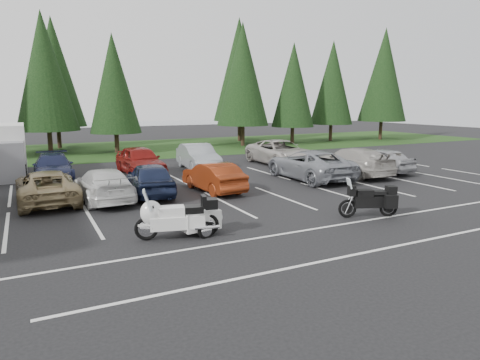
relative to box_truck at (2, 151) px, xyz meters
name	(u,v)px	position (x,y,z in m)	size (l,w,h in m)	color
ground	(227,211)	(8.00, -12.50, -1.45)	(120.00, 120.00, 0.00)	black
grass_strip	(112,150)	(8.00, 11.50, -1.45)	(80.00, 16.00, 0.01)	#1A3711
lake_water	(101,129)	(12.00, 42.50, -1.45)	(70.00, 50.00, 0.02)	slate
box_truck	(2,151)	(0.00, 0.00, 0.00)	(2.40, 5.60, 2.90)	silver
stall_markings	(207,200)	(8.00, -10.50, -1.45)	(32.00, 16.00, 0.01)	silver
conifer_4	(44,71)	(3.00, 10.40, 5.08)	(4.80, 4.80, 11.17)	#332316
conifer_5	(114,84)	(8.00, 9.10, 4.18)	(4.14, 4.14, 9.63)	#332316
conifer_6	(243,74)	(20.00, 9.60, 5.26)	(4.93, 4.93, 11.48)	#332316
conifer_7	(293,85)	(25.50, 9.30, 4.36)	(4.27, 4.27, 9.94)	#332316
conifer_8	(332,83)	(31.00, 10.10, 4.72)	(4.53, 4.53, 10.56)	#332316
conifer_9	(384,75)	(37.00, 8.80, 5.62)	(5.19, 5.19, 12.10)	#332316
conifer_back_b	(54,72)	(4.00, 15.00, 5.32)	(4.97, 4.97, 11.58)	#332316
conifer_back_c	(239,70)	(22.00, 14.30, 6.04)	(5.50, 5.50, 12.81)	#332316
car_near_2	(47,187)	(1.85, -7.92, -0.76)	(2.29, 4.97, 1.38)	olive
car_near_3	(104,185)	(4.03, -8.55, -0.76)	(1.95, 4.78, 1.39)	silver
car_near_4	(150,179)	(6.10, -8.32, -0.69)	(1.78, 4.43, 1.51)	#171F39
car_near_5	(213,177)	(9.01, -8.80, -0.76)	(1.45, 4.17, 1.37)	maroon
car_near_6	(309,165)	(14.95, -8.23, -0.64)	(2.67, 5.80, 1.61)	gray
car_near_7	(351,161)	(17.88, -8.26, -0.65)	(2.23, 5.48, 1.59)	#A39E95
car_near_8	(380,160)	(20.17, -8.17, -0.71)	(1.74, 4.33, 1.48)	#9FA0A3
car_far_1	(53,167)	(2.44, -2.30, -0.74)	(1.98, 4.87, 1.41)	#171C3A
car_far_2	(140,161)	(7.05, -2.68, -0.62)	(1.96, 4.88, 1.66)	maroon
car_far_3	(198,157)	(10.75, -2.37, -0.66)	(1.68, 4.82, 1.59)	gray
car_far_4	(280,152)	(16.50, -2.78, -0.63)	(2.73, 5.92, 1.64)	#B0A9A2
touring_motorcycle	(177,213)	(5.19, -14.88, -0.65)	(2.88, 0.88, 1.59)	silver
cargo_trailer	(199,222)	(5.95, -14.78, -1.05)	(1.75, 0.98, 0.81)	silver
adventure_motorcycle	(369,197)	(12.22, -15.67, -0.70)	(2.46, 0.85, 1.49)	black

